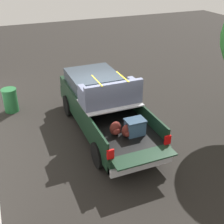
{
  "coord_description": "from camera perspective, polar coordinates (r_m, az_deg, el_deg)",
  "views": [
    {
      "loc": [
        -8.33,
        3.19,
        5.67
      ],
      "look_at": [
        -0.6,
        0.0,
        1.1
      ],
      "focal_mm": 46.36,
      "sensor_mm": 36.0,
      "label": 1
    }
  ],
  "objects": [
    {
      "name": "ground_plane",
      "position": [
        10.58,
        -1.24,
        -3.79
      ],
      "size": [
        40.0,
        40.0,
        0.0
      ],
      "primitive_type": "plane",
      "color": "black"
    },
    {
      "name": "pickup_truck",
      "position": [
        10.39,
        -1.99,
        1.58
      ],
      "size": [
        6.05,
        2.06,
        2.23
      ],
      "color": "black",
      "rests_on": "ground_plane"
    },
    {
      "name": "trash_can",
      "position": [
        12.38,
        -19.4,
        2.22
      ],
      "size": [
        0.6,
        0.6,
        0.98
      ],
      "color": "#1E592D",
      "rests_on": "ground_plane"
    }
  ]
}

